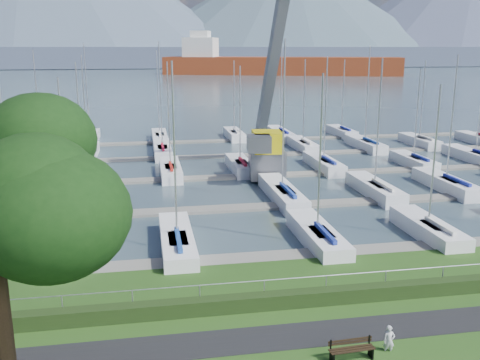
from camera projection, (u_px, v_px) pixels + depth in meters
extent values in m
cube|color=black|center=(303.00, 335.00, 22.23)|extent=(160.00, 2.00, 0.04)
cube|color=#3B4D56|center=(155.00, 72.00, 273.62)|extent=(800.00, 540.00, 0.20)
cube|color=#1E3112|center=(287.00, 299.00, 24.63)|extent=(80.00, 0.70, 0.70)
cylinder|color=#9B9FA4|center=(285.00, 279.00, 24.81)|extent=(80.00, 0.04, 0.04)
cube|color=#465066|center=(152.00, 57.00, 338.96)|extent=(900.00, 80.00, 12.00)
cone|color=#445664|center=(288.00, 8.00, 425.32)|extent=(300.00, 300.00, 85.00)
cone|color=#474F69|center=(476.00, 2.00, 462.00)|extent=(320.00, 320.00, 100.00)
cube|color=gray|center=(258.00, 259.00, 30.89)|extent=(90.00, 1.60, 0.25)
cube|color=slate|center=(231.00, 209.00, 40.44)|extent=(90.00, 1.60, 0.25)
cube|color=slate|center=(214.00, 178.00, 50.00)|extent=(90.00, 1.60, 0.25)
cube|color=slate|center=(202.00, 157.00, 59.55)|extent=(90.00, 1.60, 0.25)
cube|color=slate|center=(194.00, 142.00, 69.11)|extent=(90.00, 1.60, 0.25)
cube|color=black|center=(332.00, 357.00, 20.26)|extent=(0.08, 0.40, 0.45)
cube|color=black|center=(331.00, 345.00, 20.33)|extent=(0.05, 0.05, 0.40)
cube|color=black|center=(371.00, 352.00, 20.62)|extent=(0.08, 0.40, 0.45)
cube|color=black|center=(369.00, 340.00, 20.69)|extent=(0.05, 0.05, 0.40)
cube|color=black|center=(354.00, 351.00, 20.24)|extent=(1.80, 0.20, 0.04)
cube|color=black|center=(352.00, 349.00, 20.39)|extent=(1.80, 0.20, 0.04)
cube|color=black|center=(350.00, 347.00, 20.53)|extent=(1.80, 0.20, 0.04)
cube|color=black|center=(350.00, 342.00, 20.53)|extent=(1.80, 0.14, 0.08)
cube|color=black|center=(350.00, 340.00, 20.50)|extent=(1.80, 0.14, 0.08)
imported|color=#B8B8BF|center=(389.00, 337.00, 20.93)|extent=(0.49, 0.37, 1.23)
sphere|color=black|center=(52.00, 215.00, 15.10)|extent=(4.52, 4.52, 4.52)
sphere|color=black|center=(4.00, 190.00, 17.08)|extent=(3.70, 3.70, 3.70)
sphere|color=black|center=(40.00, 140.00, 16.70)|extent=(3.50, 3.50, 3.50)
sphere|color=black|center=(35.00, 189.00, 15.09)|extent=(3.76, 3.76, 3.76)
cube|color=slate|center=(267.00, 164.00, 49.27)|extent=(3.54, 3.54, 2.60)
cube|color=#C8B80B|center=(267.00, 142.00, 48.76)|extent=(2.97, 3.67, 1.80)
cube|color=#53555A|center=(276.00, 40.00, 51.19)|extent=(1.69, 11.26, 19.89)
cube|color=#55585D|center=(259.00, 144.00, 46.60)|extent=(2.24, 2.41, 1.40)
cube|color=maroon|center=(281.00, 68.00, 240.06)|extent=(105.10, 51.47, 10.00)
cube|color=silver|center=(201.00, 51.00, 243.86)|extent=(17.82, 17.82, 12.00)
cube|color=silver|center=(200.00, 35.00, 242.18)|extent=(10.18, 10.18, 4.00)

